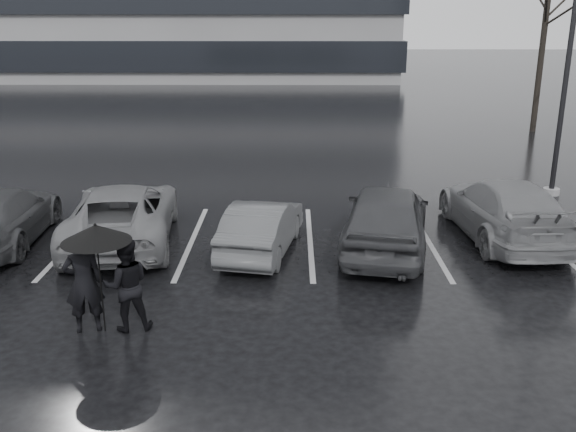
# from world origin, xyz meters

# --- Properties ---
(ground) EXTENTS (160.00, 160.00, 0.00)m
(ground) POSITION_xyz_m (0.00, 0.00, 0.00)
(ground) COLOR black
(ground) RESTS_ON ground
(car_main) EXTENTS (2.66, 4.79, 1.54)m
(car_main) POSITION_xyz_m (2.29, 1.96, 0.77)
(car_main) COLOR black
(car_main) RESTS_ON ground
(car_west_a) EXTENTS (1.89, 3.77, 1.19)m
(car_west_a) POSITION_xyz_m (-0.50, 1.78, 0.59)
(car_west_a) COLOR #323235
(car_west_a) RESTS_ON ground
(car_west_b) EXTENTS (2.86, 5.21, 1.38)m
(car_west_b) POSITION_xyz_m (-3.79, 2.45, 0.69)
(car_west_b) COLOR #545356
(car_west_b) RESTS_ON ground
(car_west_c) EXTENTS (2.18, 4.67, 1.32)m
(car_west_c) POSITION_xyz_m (-6.61, 2.31, 0.66)
(car_west_c) COLOR black
(car_west_c) RESTS_ON ground
(car_east) EXTENTS (2.31, 5.04, 1.43)m
(car_east) POSITION_xyz_m (5.20, 2.78, 0.72)
(car_east) COLOR #545356
(car_east) RESTS_ON ground
(pedestrian_left) EXTENTS (0.74, 0.59, 1.77)m
(pedestrian_left) POSITION_xyz_m (-3.30, -1.98, 0.88)
(pedestrian_left) COLOR black
(pedestrian_left) RESTS_ON ground
(pedestrian_right) EXTENTS (0.93, 0.81, 1.63)m
(pedestrian_right) POSITION_xyz_m (-2.60, -1.90, 0.81)
(pedestrian_right) COLOR black
(pedestrian_right) RESTS_ON ground
(umbrella) EXTENTS (1.14, 1.14, 1.94)m
(umbrella) POSITION_xyz_m (-3.01, -2.00, 1.76)
(umbrella) COLOR black
(umbrella) RESTS_ON ground
(lamp_post) EXTENTS (0.47, 0.47, 8.58)m
(lamp_post) POSITION_xyz_m (7.84, 6.56, 3.93)
(lamp_post) COLOR gray
(lamp_post) RESTS_ON ground
(stall_stripes) EXTENTS (19.72, 5.00, 0.00)m
(stall_stripes) POSITION_xyz_m (-0.80, 2.50, 0.00)
(stall_stripes) COLOR #ADACAF
(stall_stripes) RESTS_ON ground
(tree_north) EXTENTS (0.26, 0.26, 8.50)m
(tree_north) POSITION_xyz_m (11.00, 17.00, 4.25)
(tree_north) COLOR black
(tree_north) RESTS_ON ground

